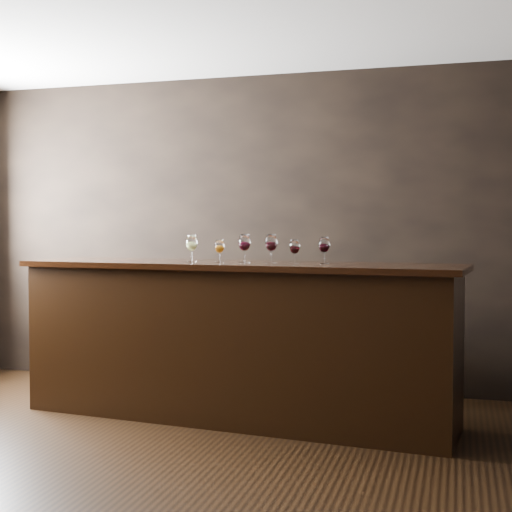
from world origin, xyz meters
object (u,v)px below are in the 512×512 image
(bar_counter, at_px, (235,344))
(back_bar_shelf, at_px, (187,341))
(glass_red_d, at_px, (324,245))
(glass_white, at_px, (192,244))
(glass_red_b, at_px, (271,243))
(glass_red_c, at_px, (295,247))
(glass_amber, at_px, (219,247))
(glass_red_a, at_px, (244,243))

(bar_counter, bearing_deg, back_bar_shelf, 135.16)
(bar_counter, height_order, glass_red_d, glass_red_d)
(bar_counter, bearing_deg, glass_white, -176.13)
(bar_counter, distance_m, glass_white, 0.83)
(glass_white, xyz_separation_m, glass_red_b, (0.63, -0.01, 0.01))
(glass_red_c, bearing_deg, glass_red_d, 16.72)
(glass_white, xyz_separation_m, glass_amber, (0.22, 0.03, -0.02))
(bar_counter, bearing_deg, glass_red_d, 8.31)
(back_bar_shelf, height_order, glass_red_c, glass_red_c)
(glass_red_b, relative_size, glass_red_c, 1.23)
(glass_red_c, bearing_deg, glass_red_b, 168.48)
(glass_white, distance_m, glass_red_a, 0.43)
(glass_red_c, relative_size, glass_red_d, 0.89)
(glass_amber, relative_size, glass_red_b, 0.80)
(glass_white, height_order, glass_red_a, glass_red_a)
(bar_counter, bearing_deg, glass_red_b, 7.01)
(bar_counter, xyz_separation_m, glass_white, (-0.35, 0.01, 0.75))
(glass_red_a, xyz_separation_m, glass_red_d, (0.59, 0.03, -0.01))
(glass_white, relative_size, glass_red_d, 1.05)
(glass_white, bearing_deg, glass_red_a, -2.13)
(bar_counter, distance_m, glass_red_b, 0.80)
(glass_white, height_order, glass_red_b, glass_red_b)
(bar_counter, distance_m, back_bar_shelf, 1.19)
(glass_red_b, distance_m, glass_red_d, 0.39)
(glass_red_a, bearing_deg, glass_red_b, 2.84)
(back_bar_shelf, xyz_separation_m, glass_amber, (0.61, -0.87, 0.88))
(bar_counter, relative_size, glass_red_b, 15.08)
(glass_red_c, height_order, glass_red_d, glass_red_d)
(glass_red_a, bearing_deg, glass_white, 177.87)
(glass_red_b, bearing_deg, glass_amber, 175.68)
(glass_amber, xyz_separation_m, glass_red_a, (0.21, -0.04, 0.03))
(back_bar_shelf, bearing_deg, glass_red_c, -37.95)
(back_bar_shelf, distance_m, glass_amber, 1.38)
(bar_counter, height_order, back_bar_shelf, bar_counter)
(bar_counter, xyz_separation_m, glass_red_d, (0.66, 0.03, 0.74))
(glass_white, distance_m, glass_red_d, 1.02)
(back_bar_shelf, relative_size, glass_red_a, 10.76)
(glass_red_c, bearing_deg, back_bar_shelf, 142.05)
(glass_amber, relative_size, glass_red_d, 0.87)
(glass_amber, distance_m, glass_red_a, 0.22)
(glass_red_a, bearing_deg, glass_red_d, 3.24)
(glass_red_d, bearing_deg, glass_white, -179.00)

